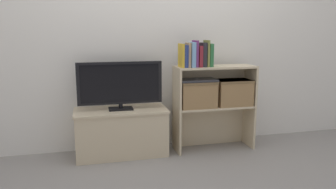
{
  "coord_description": "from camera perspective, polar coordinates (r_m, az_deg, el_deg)",
  "views": [
    {
      "loc": [
        -0.73,
        -2.79,
        1.15
      ],
      "look_at": [
        0.0,
        0.13,
        0.57
      ],
      "focal_mm": 35.0,
      "sensor_mm": 36.0,
      "label": 1
    }
  ],
  "objects": [
    {
      "name": "book_maroon",
      "position": [
        3.08,
        5.39,
        6.64
      ],
      "size": [
        0.03,
        0.15,
        0.19
      ],
      "color": "maroon",
      "rests_on": "bookshelf_upper_tier"
    },
    {
      "name": "book_tan",
      "position": [
        3.04,
        3.51,
        6.9
      ],
      "size": [
        0.02,
        0.12,
        0.22
      ],
      "color": "tan",
      "rests_on": "bookshelf_upper_tier"
    },
    {
      "name": "book_forest",
      "position": [
        3.11,
        7.26,
        6.83
      ],
      "size": [
        0.03,
        0.13,
        0.21
      ],
      "color": "#286638",
      "rests_on": "bookshelf_upper_tier"
    },
    {
      "name": "book_olive",
      "position": [
        3.1,
        6.72,
        7.12
      ],
      "size": [
        0.02,
        0.13,
        0.25
      ],
      "color": "olive",
      "rests_on": "bookshelf_upper_tier"
    },
    {
      "name": "tv",
      "position": [
        3.03,
        -8.34,
        1.81
      ],
      "size": [
        0.77,
        0.14,
        0.44
      ],
      "color": "black",
      "rests_on": "tv_stand"
    },
    {
      "name": "wall_back",
      "position": [
        3.28,
        -1.19,
        11.78
      ],
      "size": [
        10.0,
        0.05,
        2.4
      ],
      "color": "silver",
      "rests_on": "ground_plane"
    },
    {
      "name": "bookshelf_lower_tier",
      "position": [
        3.33,
        7.63,
        -4.47
      ],
      "size": [
        0.78,
        0.27,
        0.44
      ],
      "color": "#CCB793",
      "rests_on": "ground_plane"
    },
    {
      "name": "book_skyblue",
      "position": [
        3.05,
        4.14,
        6.94
      ],
      "size": [
        0.04,
        0.16,
        0.23
      ],
      "color": "#709ECC",
      "rests_on": "bookshelf_upper_tier"
    },
    {
      "name": "book_charcoal",
      "position": [
        3.09,
        6.11,
        6.91
      ],
      "size": [
        0.04,
        0.13,
        0.22
      ],
      "color": "#232328",
      "rests_on": "bookshelf_upper_tier"
    },
    {
      "name": "laptop",
      "position": [
        3.11,
        5.11,
        2.52
      ],
      "size": [
        0.36,
        0.21,
        0.02
      ],
      "color": "#2D2D33",
      "rests_on": "storage_basket_left"
    },
    {
      "name": "storage_basket_right",
      "position": [
        3.27,
        11.21,
        0.55
      ],
      "size": [
        0.35,
        0.24,
        0.25
      ],
      "color": "#937047",
      "rests_on": "bookshelf_lower_tier"
    },
    {
      "name": "book_mustard",
      "position": [
        3.02,
        2.32,
        6.81
      ],
      "size": [
        0.02,
        0.15,
        0.22
      ],
      "color": "gold",
      "rests_on": "bookshelf_upper_tier"
    },
    {
      "name": "book_navy",
      "position": [
        3.03,
        2.88,
        6.69
      ],
      "size": [
        0.03,
        0.15,
        0.2
      ],
      "color": "navy",
      "rests_on": "bookshelf_upper_tier"
    },
    {
      "name": "ground_plane",
      "position": [
        3.11,
        0.61,
        -10.83
      ],
      "size": [
        16.0,
        16.0,
        0.0
      ],
      "primitive_type": "plane",
      "color": "gray"
    },
    {
      "name": "book_plum",
      "position": [
        3.06,
        4.77,
        7.1
      ],
      "size": [
        0.02,
        0.14,
        0.24
      ],
      "color": "#6B2D66",
      "rests_on": "bookshelf_upper_tier"
    },
    {
      "name": "storage_basket_left",
      "position": [
        3.13,
        5.07,
        0.26
      ],
      "size": [
        0.35,
        0.24,
        0.25
      ],
      "color": "#937047",
      "rests_on": "bookshelf_lower_tier"
    },
    {
      "name": "tv_stand",
      "position": [
        3.13,
        -8.11,
        -6.47
      ],
      "size": [
        0.85,
        0.4,
        0.44
      ],
      "color": "#CCB793",
      "rests_on": "ground_plane"
    },
    {
      "name": "bookshelf_upper_tier",
      "position": [
        3.24,
        7.82,
        2.55
      ],
      "size": [
        0.78,
        0.27,
        0.39
      ],
      "color": "#CCB793",
      "rests_on": "bookshelf_lower_tier"
    }
  ]
}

